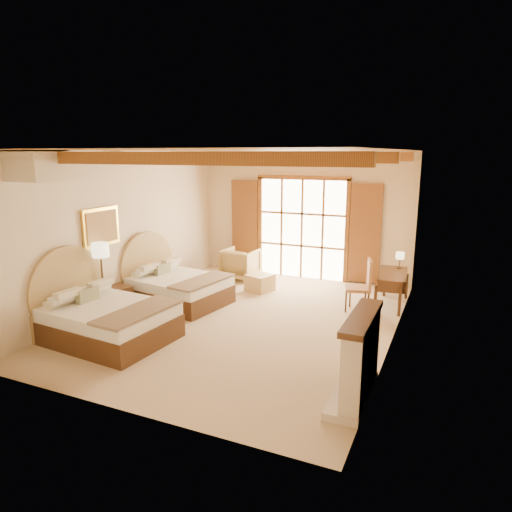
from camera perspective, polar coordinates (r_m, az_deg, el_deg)
The scene contains 19 objects.
floor at distance 8.91m, azimuth -1.48°, elevation -7.97°, with size 7.00×7.00×0.00m, color tan.
wall_back at distance 11.69m, azimuth 5.88°, elevation 5.06°, with size 5.50×5.50×0.00m, color beige.
wall_left at distance 9.96m, azimuth -16.01°, elevation 3.29°, with size 7.00×7.00×0.00m, color beige.
wall_right at distance 7.72m, azimuth 17.21°, elevation 0.59°, with size 7.00×7.00×0.00m, color beige.
ceiling at distance 8.33m, azimuth -1.61°, elevation 13.08°, with size 7.00×7.00×0.00m, color #B27F3D.
ceiling_beams at distance 8.33m, azimuth -1.61°, elevation 12.26°, with size 5.39×4.60×0.18m, color #9A6624, non-canonical shape.
french_doors at distance 11.69m, azimuth 5.75°, elevation 3.32°, with size 3.95×0.08×2.60m.
fireplace at distance 6.20m, azimuth 12.74°, elevation -12.79°, with size 0.46×1.40×1.16m.
painting at distance 9.35m, azimuth -18.77°, elevation 3.45°, with size 0.06×0.95×0.75m.
canopy_valance at distance 8.15m, azimuth -23.79°, elevation 10.28°, with size 0.70×1.40×0.45m, color #F6EDC5.
bed_near at distance 8.35m, azimuth -18.72°, elevation -7.11°, with size 2.18×1.71×1.36m.
bed_far at distance 9.96m, azimuth -10.32°, elevation -3.58°, with size 2.15×1.74×1.28m.
nightstand at distance 9.61m, azimuth -16.90°, elevation -5.25°, with size 0.45×0.45×0.55m, color #4C2918.
floor_lamp at distance 9.09m, azimuth -18.85°, elevation 0.15°, with size 0.32×0.32×1.50m.
armchair at distance 11.65m, azimuth -2.01°, elevation -0.97°, with size 0.83×0.86×0.78m, color #A88B4D.
ottoman at distance 10.67m, azimuth 0.46°, elevation -3.34°, with size 0.54×0.54×0.39m, color tan.
desk at distance 10.01m, azimuth 16.64°, elevation -3.87°, with size 0.69×1.36×0.71m.
desk_chair at distance 9.50m, azimuth 12.75°, elevation -4.80°, with size 0.59×0.59×1.08m.
desk_lamp at distance 10.30m, azimuth 17.56°, elevation -0.03°, with size 0.18×0.18×0.36m.
Camera 1 is at (3.59, -7.52, 3.15)m, focal length 32.00 mm.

